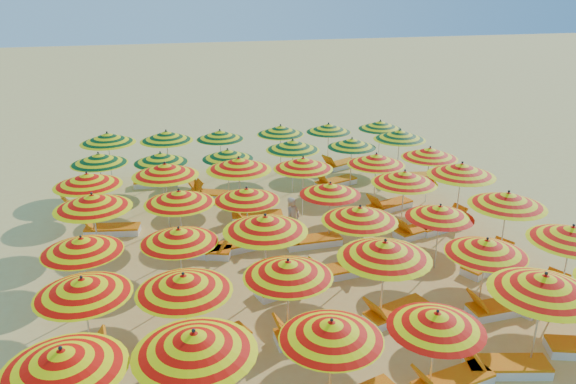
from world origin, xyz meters
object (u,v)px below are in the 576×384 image
at_px(umbrella_10, 487,247).
at_px(lounger_7, 310,334).
at_px(umbrella_17, 508,199).
at_px(umbrella_38, 220,135).
at_px(lounger_26, 409,177).
at_px(lounger_12, 337,271).
at_px(umbrella_21, 330,189).
at_px(umbrella_2, 331,330).
at_px(lounger_14, 204,251).
at_px(lounger_15, 231,247).
at_px(lounger_28, 340,165).
at_px(lounger_3, 505,366).
at_px(umbrella_20, 247,194).
at_px(umbrella_28, 376,159).
at_px(lounger_5, 68,361).
at_px(lounger_25, 335,182).
at_px(umbrella_1, 194,343).
at_px(umbrella_27, 303,163).
at_px(umbrella_4, 544,284).
at_px(umbrella_12, 82,245).
at_px(lounger_20, 256,216).
at_px(umbrella_33, 293,145).
at_px(lounger_9, 500,308).
at_px(lounger_22, 87,205).
at_px(umbrella_9, 385,250).
at_px(lounger_18, 442,225).
at_px(lounger_11, 289,286).
at_px(lounger_6, 211,344).
at_px(umbrella_40, 329,128).
at_px(umbrella_11, 572,234).
at_px(umbrella_14, 265,224).
at_px(umbrella_16, 440,212).
at_px(lounger_24, 213,195).
at_px(umbrella_3, 437,320).
at_px(lounger_23, 180,197).
at_px(umbrella_31, 161,158).
at_px(lounger_27, 157,182).
at_px(umbrella_34, 352,143).
at_px(lounger_16, 312,241).
at_px(umbrella_23, 462,169).
at_px(umbrella_39, 280,130).
at_px(umbrella_22, 405,177).
at_px(lounger_13, 487,264).
at_px(umbrella_41, 380,125).
at_px(umbrella_26, 239,164).
at_px(umbrella_6, 82,287).
at_px(umbrella_15, 360,214).
at_px(umbrella_29, 430,153).
at_px(beachgoer_a, 293,220).

bearing_deg(umbrella_10, lounger_7, -179.30).
distance_m(umbrella_17, umbrella_38, 11.63).
bearing_deg(lounger_26, lounger_12, 61.75).
bearing_deg(umbrella_21, umbrella_38, 109.13).
relative_size(umbrella_2, lounger_14, 1.31).
distance_m(lounger_15, lounger_28, 8.88).
relative_size(umbrella_38, lounger_3, 1.11).
bearing_deg(umbrella_20, umbrella_28, 22.96).
height_order(lounger_5, lounger_25, same).
height_order(umbrella_1, umbrella_27, umbrella_1).
distance_m(umbrella_21, lounger_3, 7.21).
xyz_separation_m(umbrella_4, umbrella_28, (0.14, 8.93, -0.15)).
bearing_deg(umbrella_12, lounger_20, 41.50).
relative_size(umbrella_33, lounger_9, 1.25).
relative_size(lounger_7, lounger_26, 0.97).
bearing_deg(lounger_22, umbrella_9, 113.39).
height_order(umbrella_28, lounger_18, umbrella_28).
height_order(umbrella_17, lounger_11, umbrella_17).
bearing_deg(lounger_3, lounger_7, -16.24).
bearing_deg(lounger_6, lounger_5, -26.03).
xyz_separation_m(umbrella_2, umbrella_40, (4.49, 13.97, -0.02)).
relative_size(umbrella_11, umbrella_14, 0.96).
height_order(umbrella_16, umbrella_20, umbrella_20).
bearing_deg(lounger_24, umbrella_3, 127.09).
bearing_deg(lounger_23, umbrella_31, -173.72).
bearing_deg(umbrella_2, lounger_27, 101.53).
relative_size(umbrella_34, lounger_16, 1.34).
xyz_separation_m(umbrella_3, lounger_9, (3.04, 2.22, -1.57)).
bearing_deg(umbrella_14, lounger_3, -45.74).
bearing_deg(lounger_23, umbrella_4, -72.25).
height_order(umbrella_16, umbrella_21, umbrella_21).
xyz_separation_m(umbrella_14, umbrella_28, (4.89, 4.67, -0.13)).
distance_m(umbrella_23, lounger_25, 5.72).
bearing_deg(umbrella_39, umbrella_28, -65.18).
bearing_deg(umbrella_22, lounger_13, -63.44).
bearing_deg(lounger_26, umbrella_41, -70.44).
height_order(umbrella_1, umbrella_17, umbrella_1).
distance_m(umbrella_1, umbrella_17, 10.04).
xyz_separation_m(umbrella_26, lounger_27, (-2.63, 4.20, -1.85)).
relative_size(umbrella_3, lounger_23, 1.25).
distance_m(umbrella_6, umbrella_15, 7.06).
xyz_separation_m(lounger_6, lounger_23, (-0.03, 9.19, 0.00)).
distance_m(umbrella_28, lounger_23, 7.25).
height_order(umbrella_29, beachgoer_a, umbrella_29).
bearing_deg(umbrella_10, lounger_18, 71.53).
xyz_separation_m(umbrella_28, lounger_24, (-5.41, 2.46, -1.71)).
bearing_deg(lounger_28, lounger_14, 21.99).
bearing_deg(umbrella_29, umbrella_17, -92.16).
bearing_deg(lounger_14, lounger_3, -31.38).
distance_m(umbrella_6, lounger_28, 14.75).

